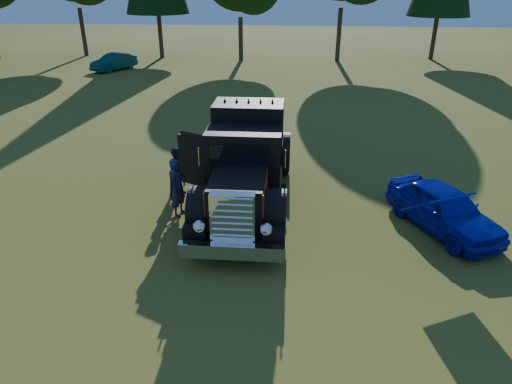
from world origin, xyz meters
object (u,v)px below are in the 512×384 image
object	(u,v)px
diamond_t_truck	(246,168)
hotrod_coupe	(444,208)
spectator_near	(178,188)
spectator_far	(179,172)
distant_teal_car	(114,62)

from	to	relation	value
diamond_t_truck	hotrod_coupe	size ratio (longest dim) A/B	1.71
diamond_t_truck	hotrod_coupe	xyz separation A→B (m)	(5.50, -0.84, -0.65)
spectator_near	spectator_far	bearing A→B (deg)	27.71
diamond_t_truck	spectator_far	bearing A→B (deg)	162.29
spectator_near	diamond_t_truck	bearing A→B (deg)	-57.52
diamond_t_truck	spectator_far	distance (m)	2.35
distant_teal_car	hotrod_coupe	bearing A→B (deg)	-24.43
spectator_far	distant_teal_car	size ratio (longest dim) A/B	0.44
diamond_t_truck	spectator_far	world-z (taller)	diamond_t_truck
diamond_t_truck	spectator_near	xyz separation A→B (m)	(-1.89, -0.61, -0.41)
distant_teal_car	spectator_near	bearing A→B (deg)	-37.82
spectator_near	distant_teal_car	distance (m)	24.49
hotrod_coupe	distant_teal_car	world-z (taller)	hotrod_coupe
diamond_t_truck	distant_teal_car	xyz separation A→B (m)	(-12.15, 21.62, -0.68)
hotrod_coupe	spectator_near	xyz separation A→B (m)	(-7.39, 0.23, 0.24)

